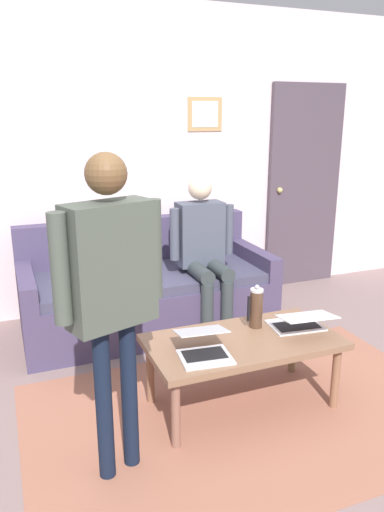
# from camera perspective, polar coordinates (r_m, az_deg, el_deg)

# --- Properties ---
(ground_plane) EXTENTS (7.68, 7.68, 0.00)m
(ground_plane) POSITION_cam_1_polar(r_m,az_deg,el_deg) (3.00, 5.70, -19.53)
(ground_plane) COLOR gray
(area_rug) EXTENTS (2.64, 1.66, 0.01)m
(area_rug) POSITION_cam_1_polar(r_m,az_deg,el_deg) (3.15, 6.62, -17.62)
(area_rug) COLOR #9B604A
(area_rug) RESTS_ON ground_plane
(back_wall) EXTENTS (7.04, 0.11, 2.70)m
(back_wall) POSITION_cam_1_polar(r_m,az_deg,el_deg) (4.52, -6.80, 11.00)
(back_wall) COLOR silver
(back_wall) RESTS_ON ground_plane
(interior_door) EXTENTS (0.82, 0.09, 2.05)m
(interior_door) POSITION_cam_1_polar(r_m,az_deg,el_deg) (5.22, 12.91, 7.79)
(interior_door) COLOR #4C3F4A
(interior_door) RESTS_ON ground_plane
(couch) EXTENTS (2.04, 0.89, 0.88)m
(couch) POSITION_cam_1_polar(r_m,az_deg,el_deg) (4.15, -5.29, -4.24)
(couch) COLOR #443A59
(couch) RESTS_ON ground_plane
(coffee_table) EXTENTS (1.16, 0.60, 0.45)m
(coffee_table) POSITION_cam_1_polar(r_m,az_deg,el_deg) (3.02, 5.97, -10.41)
(coffee_table) COLOR brown
(coffee_table) RESTS_ON ground_plane
(laptop_left) EXTENTS (0.32, 0.35, 0.15)m
(laptop_left) POSITION_cam_1_polar(r_m,az_deg,el_deg) (2.78, 1.38, -10.64)
(laptop_left) COLOR silver
(laptop_left) RESTS_ON coffee_table
(laptop_center) EXTENTS (0.37, 0.40, 0.15)m
(laptop_center) POSITION_cam_1_polar(r_m,az_deg,el_deg) (3.16, 12.41, -7.57)
(laptop_center) COLOR silver
(laptop_center) RESTS_ON coffee_table
(french_press) EXTENTS (0.10, 0.08, 0.28)m
(french_press) POSITION_cam_1_polar(r_m,az_deg,el_deg) (3.12, 7.49, -6.01)
(french_press) COLOR #4C3323
(french_press) RESTS_ON coffee_table
(person_standing) EXTENTS (0.56, 0.30, 1.60)m
(person_standing) POSITION_cam_1_polar(r_m,az_deg,el_deg) (2.26, -9.42, -2.77)
(person_standing) COLOR black
(person_standing) RESTS_ON ground_plane
(person_seated) EXTENTS (0.55, 0.51, 1.28)m
(person_seated) POSITION_cam_1_polar(r_m,az_deg,el_deg) (3.96, 1.36, 1.21)
(person_seated) COLOR #323A3C
(person_seated) RESTS_ON ground_plane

